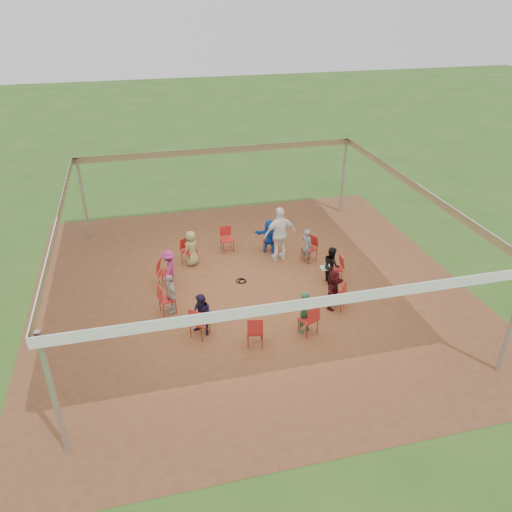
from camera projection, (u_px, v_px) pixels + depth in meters
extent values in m
plane|color=#31591C|center=(251.00, 289.00, 15.38)|extent=(80.00, 80.00, 0.00)
plane|color=brown|center=(251.00, 289.00, 15.38)|extent=(13.00, 13.00, 0.00)
cylinder|color=#B2B2B7|center=(54.00, 396.00, 9.35)|extent=(0.12, 0.12, 3.00)
cylinder|color=#B2B2B7|center=(83.00, 199.00, 17.86)|extent=(0.12, 0.12, 3.00)
cylinder|color=#B2B2B7|center=(343.00, 176.00, 19.97)|extent=(0.12, 0.12, 3.00)
plane|color=silver|center=(251.00, 199.00, 13.94)|extent=(10.30, 10.30, 0.00)
cube|color=white|center=(312.00, 303.00, 9.61)|extent=(10.30, 0.03, 0.24)
cube|color=white|center=(219.00, 151.00, 18.38)|extent=(10.30, 0.03, 0.24)
cube|color=white|center=(58.00, 221.00, 12.91)|extent=(0.03, 10.30, 0.24)
cube|color=white|center=(416.00, 187.00, 15.08)|extent=(0.03, 10.30, 0.24)
imported|color=black|center=(331.00, 265.00, 15.50)|extent=(0.37, 0.60, 1.21)
imported|color=slate|center=(307.00, 246.00, 16.62)|extent=(0.47, 0.53, 1.21)
imported|color=#0E43B9|center=(269.00, 236.00, 17.25)|extent=(1.19, 0.89, 1.21)
imported|color=#968C59|center=(191.00, 248.00, 16.47)|extent=(0.67, 0.62, 1.21)
imported|color=#932469|center=(169.00, 268.00, 15.31)|extent=(0.63, 0.86, 1.21)
imported|color=beige|center=(171.00, 293.00, 14.07)|extent=(0.51, 0.77, 1.21)
imported|color=#211A3D|center=(202.00, 315.00, 13.16)|extent=(0.66, 0.65, 1.21)
imported|color=#275438|center=(306.00, 312.00, 13.27)|extent=(0.52, 0.43, 1.21)
imported|color=#3C0D10|center=(333.00, 289.00, 14.25)|extent=(1.00, 1.15, 1.21)
imported|color=white|center=(280.00, 234.00, 16.62)|extent=(1.17, 0.69, 1.90)
torus|color=black|center=(241.00, 281.00, 15.79)|extent=(0.34, 0.34, 0.03)
torus|color=black|center=(242.00, 281.00, 15.76)|extent=(0.27, 0.27, 0.03)
cube|color=#B7B7BC|center=(325.00, 268.00, 15.51)|extent=(0.25, 0.35, 0.02)
cube|color=#B7B7BC|center=(328.00, 264.00, 15.47)|extent=(0.09, 0.34, 0.22)
cube|color=#CCE0FF|center=(328.00, 264.00, 15.47)|extent=(0.07, 0.29, 0.18)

